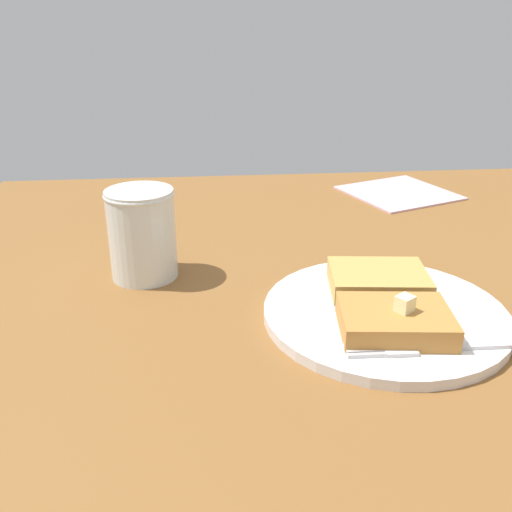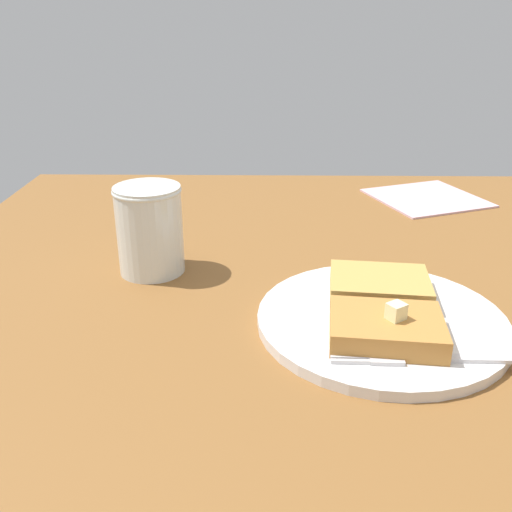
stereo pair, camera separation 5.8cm
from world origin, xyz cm
name	(u,v)px [view 2 (the right image)]	position (x,y,z in cm)	size (l,w,h in cm)	color
table_surface	(437,355)	(0.00, 0.00, 0.97)	(112.88, 112.88, 1.95)	brown
plate	(381,320)	(3.55, 4.48, 2.52)	(23.47, 23.47, 1.04)	silver
toast_slice_left	(386,328)	(-0.56, 4.92, 4.05)	(7.38, 9.73, 2.13)	#B77A38
toast_slice_middle	(379,286)	(7.65, 4.04, 4.05)	(7.38, 9.73, 2.13)	tan
butter_pat_primary	(396,311)	(-0.73, 4.27, 5.84)	(1.46, 1.31, 1.46)	#F4EAAD
fork	(414,358)	(-3.71, 3.13, 3.16)	(2.26, 16.03, 0.36)	silver
syrup_jar	(150,234)	(15.55, 28.40, 6.43)	(7.56, 7.56, 10.00)	#371607
napkin	(426,198)	(42.95, -9.99, 2.10)	(14.94, 15.42, 0.30)	beige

